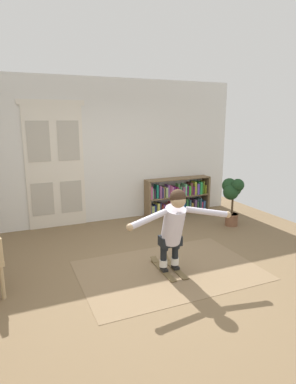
# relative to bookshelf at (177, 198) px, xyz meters

# --- Properties ---
(ground_plane) EXTENTS (7.20, 7.20, 0.00)m
(ground_plane) POSITION_rel_bookshelf_xyz_m (-1.67, -2.39, -0.37)
(ground_plane) COLOR brown
(back_wall) EXTENTS (6.00, 0.10, 2.90)m
(back_wall) POSITION_rel_bookshelf_xyz_m (-1.67, 0.21, 1.08)
(back_wall) COLOR silver
(back_wall) RESTS_ON ground
(double_door) EXTENTS (1.22, 0.05, 2.45)m
(double_door) POSITION_rel_bookshelf_xyz_m (-2.60, 0.15, 0.86)
(double_door) COLOR silver
(double_door) RESTS_ON ground
(rug) EXTENTS (2.51, 1.68, 0.01)m
(rug) POSITION_rel_bookshelf_xyz_m (-1.45, -2.46, -0.36)
(rug) COLOR #836A4C
(rug) RESTS_ON ground
(bookshelf) EXTENTS (1.52, 0.30, 0.82)m
(bookshelf) POSITION_rel_bookshelf_xyz_m (0.00, 0.00, 0.00)
(bookshelf) COLOR brown
(bookshelf) RESTS_ON ground
(potted_plant) EXTENTS (0.42, 0.46, 0.97)m
(potted_plant) POSITION_rel_bookshelf_xyz_m (0.61, -1.15, 0.30)
(potted_plant) COLOR brown
(potted_plant) RESTS_ON ground
(skis_pair) EXTENTS (0.29, 0.74, 0.07)m
(skis_pair) POSITION_rel_bookshelf_xyz_m (-1.45, -2.43, -0.34)
(skis_pair) COLOR brown
(skis_pair) RESTS_ON rug
(person_skier) EXTENTS (1.48, 0.53, 1.15)m
(person_skier) POSITION_rel_bookshelf_xyz_m (-1.45, -2.58, 0.36)
(person_skier) COLOR white
(person_skier) RESTS_ON skis_pair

